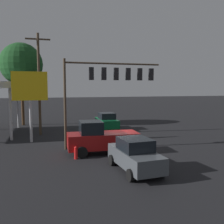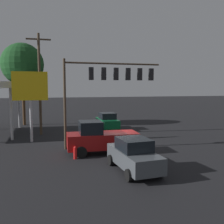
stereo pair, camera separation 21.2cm
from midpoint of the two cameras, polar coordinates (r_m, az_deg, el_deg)
ground_plane at (r=20.14m, az=1.81°, el=-8.30°), size 200.00×200.00×0.00m
traffic_signal_assembly at (r=20.22m, az=-0.55°, el=7.44°), size 7.96×0.43×7.05m
utility_pole at (r=26.37m, az=-15.99°, el=6.62°), size 2.40×0.26×10.21m
price_sign at (r=23.01m, az=-17.95°, el=4.93°), size 3.01×0.27×6.22m
sedan_waiting at (r=14.76m, az=5.39°, el=-9.74°), size 2.31×4.52×1.93m
pickup_parked at (r=18.55m, az=-2.33°, el=-6.01°), size 5.28×2.43×2.40m
sedan_far at (r=28.78m, az=-0.85°, el=-2.12°), size 2.11×4.42×1.93m
street_tree at (r=34.01m, az=-19.63°, el=10.22°), size 5.30×5.30×10.41m
fire_hydrant at (r=17.32m, az=-8.06°, el=-9.19°), size 0.24×0.24×0.88m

